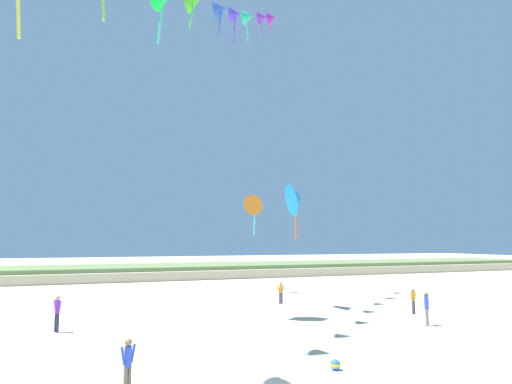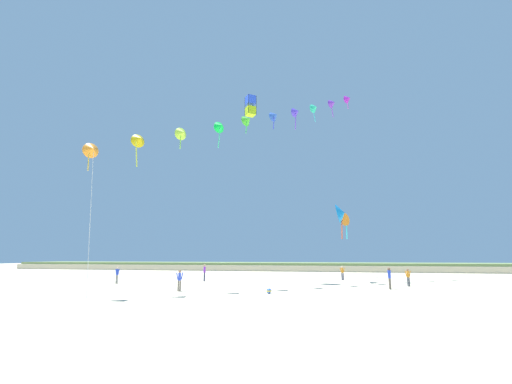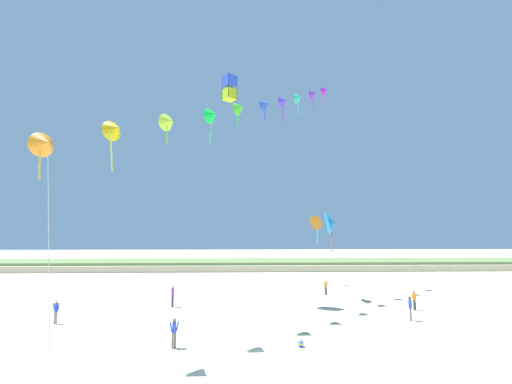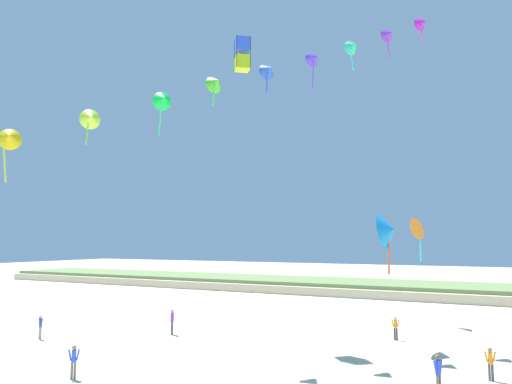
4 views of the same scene
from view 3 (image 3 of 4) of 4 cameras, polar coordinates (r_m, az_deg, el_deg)
name	(u,v)px [view 3 (image 3 of 4)]	position (r m, az deg, el deg)	size (l,w,h in m)	color
ground_plane	(254,365)	(18.03, -0.33, -26.91)	(240.00, 240.00, 0.00)	beige
dune_ridge	(246,264)	(62.77, -1.63, -11.95)	(120.00, 13.04, 1.45)	beige
person_near_left	(326,286)	(36.63, 11.53, -15.08)	(0.55, 0.21, 1.57)	#282D4C
person_near_right	(174,331)	(20.54, -13.50, -21.56)	(0.50, 0.38, 1.58)	#726656
person_mid_center	(56,310)	(28.47, -30.36, -16.62)	(0.56, 0.22, 1.60)	gray
person_far_left	(414,299)	(31.84, 24.88, -15.87)	(0.53, 0.22, 1.53)	#474C56
person_far_right	(173,295)	(31.08, -13.72, -16.30)	(0.41, 0.56, 1.76)	#282D4C
person_far_center	(410,307)	(28.00, 24.31, -17.00)	(0.36, 0.56, 1.71)	#726656
kite_banner_string	(253,106)	(30.03, -0.57, 14.13)	(20.15, 28.00, 24.74)	orange
large_kite_low_lead	(229,88)	(34.89, -4.44, 16.89)	(1.49, 1.49, 2.42)	#ACD218
large_kite_mid_trail	(331,223)	(34.10, 12.42, -5.07)	(1.40, 2.34, 3.93)	#1589DD
large_kite_high_solo	(317,222)	(43.61, 10.17, -4.98)	(2.00, 2.10, 3.68)	#C26919
beach_ball	(301,343)	(20.61, 7.43, -23.75)	(0.36, 0.36, 0.36)	blue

